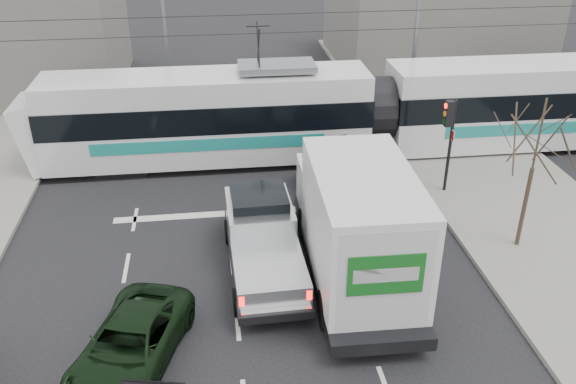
{
  "coord_description": "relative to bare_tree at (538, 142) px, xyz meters",
  "views": [
    {
      "loc": [
        -2.02,
        -13.21,
        11.0
      ],
      "look_at": [
        0.23,
        3.99,
        1.8
      ],
      "focal_mm": 38.0,
      "sensor_mm": 36.0,
      "label": 1
    }
  ],
  "objects": [
    {
      "name": "ground",
      "position": [
        -7.6,
        -2.5,
        -3.79
      ],
      "size": [
        120.0,
        120.0,
        0.0
      ],
      "primitive_type": "plane",
      "color": "black",
      "rests_on": "ground"
    },
    {
      "name": "rails",
      "position": [
        -7.6,
        7.5,
        -3.78
      ],
      "size": [
        60.0,
        1.6,
        0.03
      ],
      "primitive_type": "cube",
      "color": "#33302D",
      "rests_on": "ground"
    },
    {
      "name": "building_right",
      "position": [
        4.4,
        21.5,
        -1.29
      ],
      "size": [
        12.0,
        10.0,
        5.0
      ],
      "primitive_type": "cube",
      "color": "#68635E",
      "rests_on": "ground"
    },
    {
      "name": "bare_tree",
      "position": [
        0.0,
        0.0,
        0.0
      ],
      "size": [
        2.4,
        2.4,
        5.0
      ],
      "color": "#47382B",
      "rests_on": "ground"
    },
    {
      "name": "traffic_signal",
      "position": [
        -1.13,
        4.0,
        -1.05
      ],
      "size": [
        0.44,
        0.44,
        3.6
      ],
      "color": "black",
      "rests_on": "ground"
    },
    {
      "name": "street_lamp_near",
      "position": [
        -0.29,
        11.5,
        1.32
      ],
      "size": [
        2.38,
        0.25,
        9.0
      ],
      "color": "slate",
      "rests_on": "ground"
    },
    {
      "name": "street_lamp_far",
      "position": [
        -11.79,
        13.5,
        1.32
      ],
      "size": [
        2.38,
        0.25,
        9.0
      ],
      "color": "slate",
      "rests_on": "ground"
    },
    {
      "name": "catenary",
      "position": [
        -7.6,
        7.5,
        0.09
      ],
      "size": [
        60.0,
        0.2,
        7.0
      ],
      "color": "black",
      "rests_on": "ground"
    },
    {
      "name": "tram",
      "position": [
        -2.71,
        8.06,
        -1.79
      ],
      "size": [
        27.65,
        2.97,
        5.64
      ],
      "rotation": [
        0.0,
        0.0,
        -0.01
      ],
      "color": "silver",
      "rests_on": "ground"
    },
    {
      "name": "silver_pickup",
      "position": [
        -8.35,
        0.12,
        -2.72
      ],
      "size": [
        2.26,
        6.0,
        2.16
      ],
      "rotation": [
        0.0,
        0.0,
        0.02
      ],
      "color": "black",
      "rests_on": "ground"
    },
    {
      "name": "box_truck",
      "position": [
        -5.7,
        -0.97,
        -1.87
      ],
      "size": [
        2.86,
        7.83,
        3.88
      ],
      "rotation": [
        0.0,
        0.0,
        -0.02
      ],
      "color": "black",
      "rests_on": "ground"
    },
    {
      "name": "navy_pickup",
      "position": [
        -4.99,
        3.8,
        -2.76
      ],
      "size": [
        3.13,
        5.25,
        2.08
      ],
      "rotation": [
        0.0,
        0.0,
        0.29
      ],
      "color": "black",
      "rests_on": "ground"
    },
    {
      "name": "green_car",
      "position": [
        -11.99,
        -3.78,
        -3.17
      ],
      "size": [
        3.35,
        4.92,
        1.25
      ],
      "primitive_type": "imported",
      "rotation": [
        0.0,
        0.0,
        -0.31
      ],
      "color": "black",
      "rests_on": "ground"
    }
  ]
}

